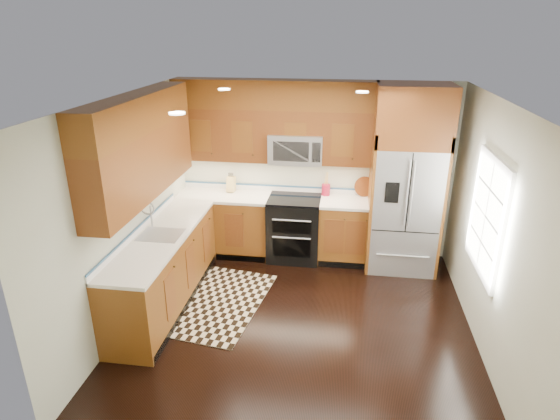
# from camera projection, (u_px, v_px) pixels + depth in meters

# --- Properties ---
(ground) EXTENTS (4.00, 4.00, 0.00)m
(ground) POSITION_uv_depth(u_px,v_px,m) (298.00, 322.00, 5.57)
(ground) COLOR black
(ground) RESTS_ON ground
(wall_back) EXTENTS (4.00, 0.02, 2.60)m
(wall_back) POSITION_uv_depth(u_px,v_px,m) (314.00, 169.00, 6.93)
(wall_back) COLOR beige
(wall_back) RESTS_ON ground
(wall_left) EXTENTS (0.02, 4.00, 2.60)m
(wall_left) POSITION_uv_depth(u_px,v_px,m) (126.00, 212.00, 5.35)
(wall_left) COLOR beige
(wall_left) RESTS_ON ground
(wall_right) EXTENTS (0.02, 4.00, 2.60)m
(wall_right) POSITION_uv_depth(u_px,v_px,m) (493.00, 233.00, 4.82)
(wall_right) COLOR beige
(wall_right) RESTS_ON ground
(window) EXTENTS (0.04, 1.10, 1.30)m
(window) POSITION_uv_depth(u_px,v_px,m) (487.00, 216.00, 4.97)
(window) COLOR white
(window) RESTS_ON ground
(base_cabinets) EXTENTS (2.85, 3.00, 0.90)m
(base_cabinets) POSITION_uv_depth(u_px,v_px,m) (216.00, 248.00, 6.39)
(base_cabinets) COLOR brown
(base_cabinets) RESTS_ON ground
(countertop) EXTENTS (2.86, 3.01, 0.04)m
(countertop) POSITION_uv_depth(u_px,v_px,m) (227.00, 214.00, 6.30)
(countertop) COLOR silver
(countertop) RESTS_ON base_cabinets
(upper_cabinets) EXTENTS (2.85, 3.00, 1.15)m
(upper_cabinets) POSITION_uv_depth(u_px,v_px,m) (220.00, 131.00, 5.97)
(upper_cabinets) COLOR brown
(upper_cabinets) RESTS_ON ground
(range) EXTENTS (0.76, 0.67, 0.95)m
(range) POSITION_uv_depth(u_px,v_px,m) (294.00, 229.00, 6.96)
(range) COLOR black
(range) RESTS_ON ground
(microwave) EXTENTS (0.76, 0.40, 0.42)m
(microwave) POSITION_uv_depth(u_px,v_px,m) (296.00, 148.00, 6.64)
(microwave) COLOR #B2B2B7
(microwave) RESTS_ON ground
(refrigerator) EXTENTS (0.98, 0.75, 2.60)m
(refrigerator) POSITION_uv_depth(u_px,v_px,m) (407.00, 181.00, 6.41)
(refrigerator) COLOR #B2B2B7
(refrigerator) RESTS_ON ground
(sink_faucet) EXTENTS (0.54, 0.44, 0.37)m
(sink_faucet) POSITION_uv_depth(u_px,v_px,m) (159.00, 230.00, 5.64)
(sink_faucet) COLOR #B2B2B7
(sink_faucet) RESTS_ON countertop
(rug) EXTENTS (1.24, 1.80, 0.01)m
(rug) POSITION_uv_depth(u_px,v_px,m) (220.00, 302.00, 5.95)
(rug) COLOR black
(rug) RESTS_ON ground
(knife_block) EXTENTS (0.11, 0.15, 0.29)m
(knife_block) POSITION_uv_depth(u_px,v_px,m) (231.00, 184.00, 7.05)
(knife_block) COLOR tan
(knife_block) RESTS_ON countertop
(utensil_crock) EXTENTS (0.16, 0.16, 0.35)m
(utensil_crock) POSITION_uv_depth(u_px,v_px,m) (326.00, 187.00, 6.90)
(utensil_crock) COLOR maroon
(utensil_crock) RESTS_ON countertop
(cutting_board) EXTENTS (0.36, 0.36, 0.02)m
(cutting_board) POSITION_uv_depth(u_px,v_px,m) (364.00, 195.00, 6.90)
(cutting_board) COLOR brown
(cutting_board) RESTS_ON countertop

